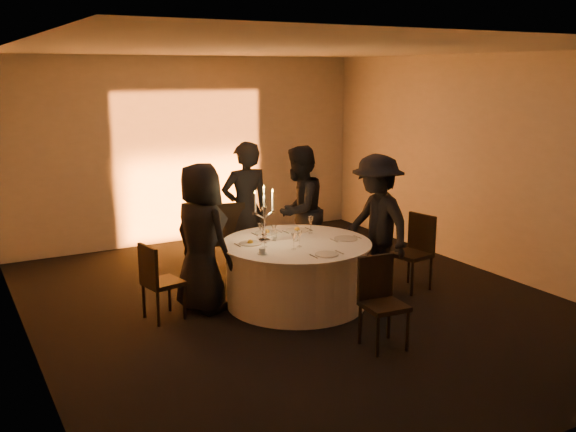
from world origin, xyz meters
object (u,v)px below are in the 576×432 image
candelabra (264,222)px  guest_right (377,223)px  guest_left (201,238)px  chair_left (157,278)px  chair_back_left (226,235)px  chair_front (380,296)px  chair_back_right (303,235)px  guest_back_left (246,210)px  chair_right (416,247)px  guest_back_right (299,211)px  coffee_cup (262,251)px  banquet_table (296,273)px

candelabra → guest_right: bearing=-9.9°
guest_left → chair_left: bearing=77.9°
chair_back_left → chair_front: 2.84m
chair_back_right → guest_back_left: (-0.84, 0.10, 0.42)m
candelabra → chair_right: bearing=-14.2°
guest_back_right → chair_back_right: bearing=-170.1°
chair_back_left → chair_back_right: (1.09, -0.18, -0.10)m
chair_back_right → coffee_cup: chair_back_right is taller
chair_back_left → guest_left: size_ratio=0.60×
chair_back_right → guest_right: bearing=77.4°
banquet_table → guest_left: 1.22m
banquet_table → guest_back_left: guest_back_left is taller
banquet_table → chair_left: bearing=169.9°
banquet_table → candelabra: candelabra is taller
chair_left → guest_left: guest_left is taller
chair_front → guest_left: (-1.21, 1.82, 0.35)m
guest_back_left → chair_back_left: bearing=-15.3°
chair_left → guest_back_right: guest_back_right is taller
chair_left → chair_back_right: 2.55m
chair_front → chair_back_right: bearing=81.9°
guest_back_right → chair_left: bearing=-13.4°
chair_back_left → chair_front: bearing=111.5°
chair_back_left → candelabra: bearing=102.5°
chair_right → guest_back_right: size_ratio=0.54×
chair_right → guest_left: (-2.69, 0.61, 0.33)m
chair_right → guest_left: bearing=-112.9°
chair_back_left → guest_right: (1.49, -1.36, 0.28)m
guest_back_left → chair_right: bearing=141.3°
chair_left → chair_front: bearing=-145.7°
chair_back_right → candelabra: (-1.08, -0.92, 0.50)m
guest_right → guest_back_left: bearing=-137.3°
chair_right → candelabra: (-1.93, 0.49, 0.46)m
chair_back_right → candelabra: 1.51m
chair_front → candelabra: (-0.46, 1.69, 0.49)m
chair_back_left → coffee_cup: bearing=92.6°
banquet_table → coffee_cup: 0.76m
chair_front → guest_back_left: (-0.22, 2.72, 0.41)m
guest_back_right → coffee_cup: 1.78m
chair_back_right → chair_right: 1.65m
chair_left → chair_front: size_ratio=0.96×
chair_right → coffee_cup: size_ratio=8.82×
chair_back_left → chair_front: (0.47, -2.80, -0.08)m
guest_back_left → guest_back_right: guest_back_left is taller
chair_front → guest_left: 2.21m
guest_back_left → chair_front: bearing=97.7°
banquet_table → chair_back_left: bearing=103.5°
chair_left → chair_back_right: chair_back_right is taller
candelabra → guest_left: bearing=170.6°
chair_back_left → chair_right: chair_back_left is taller
guest_back_left → candelabra: guest_back_left is taller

